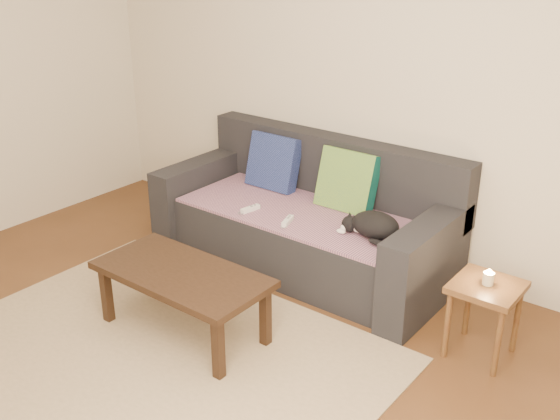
{
  "coord_description": "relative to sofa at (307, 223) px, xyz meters",
  "views": [
    {
      "loc": [
        2.43,
        -1.87,
        2.2
      ],
      "look_at": [
        0.05,
        1.2,
        0.55
      ],
      "focal_mm": 42.0,
      "sensor_mm": 36.0,
      "label": 1
    }
  ],
  "objects": [
    {
      "name": "throw_blanket",
      "position": [
        0.0,
        -0.09,
        0.12
      ],
      "size": [
        1.66,
        0.74,
        0.02
      ],
      "primitive_type": "cube",
      "color": "#482B51",
      "rests_on": "sofa"
    },
    {
      "name": "wii_remote_a",
      "position": [
        -0.26,
        -0.3,
        0.15
      ],
      "size": [
        0.06,
        0.15,
        0.03
      ],
      "primitive_type": "cube",
      "rotation": [
        0.0,
        0.0,
        1.4
      ],
      "color": "white",
      "rests_on": "throw_blanket"
    },
    {
      "name": "back_wall",
      "position": [
        0.0,
        0.43,
        0.99
      ],
      "size": [
        4.5,
        0.04,
        2.6
      ],
      "primitive_type": "cube",
      "color": "beige",
      "rests_on": "ground"
    },
    {
      "name": "side_table",
      "position": [
        1.42,
        -0.31,
        0.06
      ],
      "size": [
        0.36,
        0.36,
        0.45
      ],
      "color": "brown",
      "rests_on": "ground"
    },
    {
      "name": "cushion_navy",
      "position": [
        -0.43,
        0.17,
        0.32
      ],
      "size": [
        0.4,
        0.2,
        0.42
      ],
      "primitive_type": "cube",
      "rotation": [
        -0.26,
        0.0,
        0.0
      ],
      "color": "#11204B",
      "rests_on": "throw_blanket"
    },
    {
      "name": "wii_remote_b",
      "position": [
        0.07,
        -0.31,
        0.15
      ],
      "size": [
        0.08,
        0.15,
        0.03
      ],
      "primitive_type": "cube",
      "rotation": [
        0.0,
        0.0,
        1.88
      ],
      "color": "white",
      "rests_on": "throw_blanket"
    },
    {
      "name": "ground",
      "position": [
        0.0,
        -1.57,
        -0.31
      ],
      "size": [
        4.5,
        4.5,
        0.0
      ],
      "primitive_type": "plane",
      "color": "brown",
      "rests_on": "ground"
    },
    {
      "name": "rug",
      "position": [
        0.0,
        -1.42,
        -0.3
      ],
      "size": [
        2.5,
        1.8,
        0.01
      ],
      "primitive_type": "cube",
      "color": "tan",
      "rests_on": "ground"
    },
    {
      "name": "cushion_green",
      "position": [
        0.22,
        0.17,
        0.32
      ],
      "size": [
        0.42,
        0.22,
        0.43
      ],
      "primitive_type": "cube",
      "rotation": [
        -0.28,
        0.0,
        0.0
      ],
      "color": "#0C4E48",
      "rests_on": "throw_blanket"
    },
    {
      "name": "candle",
      "position": [
        1.42,
        -0.31,
        0.18
      ],
      "size": [
        0.06,
        0.06,
        0.09
      ],
      "color": "beige",
      "rests_on": "side_table"
    },
    {
      "name": "cat",
      "position": [
        0.61,
        -0.15,
        0.21
      ],
      "size": [
        0.42,
        0.33,
        0.16
      ],
      "rotation": [
        0.0,
        0.0,
        -0.39
      ],
      "color": "black",
      "rests_on": "throw_blanket"
    },
    {
      "name": "sofa",
      "position": [
        0.0,
        0.0,
        0.0
      ],
      "size": [
        2.1,
        0.94,
        0.87
      ],
      "color": "#232328",
      "rests_on": "ground"
    },
    {
      "name": "coffee_table",
      "position": [
        -0.04,
        -1.17,
        0.05
      ],
      "size": [
        1.04,
        0.52,
        0.42
      ],
      "color": "black",
      "rests_on": "rug"
    }
  ]
}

